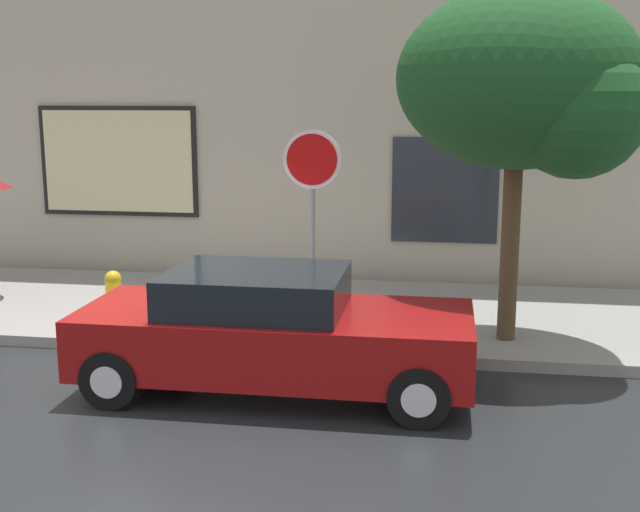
% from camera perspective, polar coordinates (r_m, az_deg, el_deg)
% --- Properties ---
extents(ground_plane, '(60.00, 60.00, 0.00)m').
position_cam_1_polar(ground_plane, '(9.68, -11.75, -8.77)').
color(ground_plane, black).
extents(sidewalk, '(20.00, 4.00, 0.15)m').
position_cam_1_polar(sidewalk, '(12.37, -6.90, -3.79)').
color(sidewalk, gray).
rests_on(sidewalk, ground).
extents(building_facade, '(20.00, 0.67, 7.00)m').
position_cam_1_polar(building_facade, '(14.37, -4.53, 12.10)').
color(building_facade, '#B2A893').
rests_on(building_facade, ground).
extents(parked_car, '(4.38, 1.82, 1.38)m').
position_cam_1_polar(parked_car, '(9.06, -3.44, -5.37)').
color(parked_car, maroon).
rests_on(parked_car, ground).
extents(fire_hydrant, '(0.30, 0.44, 0.76)m').
position_cam_1_polar(fire_hydrant, '(11.52, -14.44, -2.91)').
color(fire_hydrant, yellow).
rests_on(fire_hydrant, sidewalk).
extents(street_tree, '(3.01, 2.56, 4.48)m').
position_cam_1_polar(street_tree, '(10.34, 14.69, 11.65)').
color(street_tree, '#4C3823').
rests_on(street_tree, sidewalk).
extents(stop_sign, '(0.76, 0.10, 2.71)m').
position_cam_1_polar(stop_sign, '(10.42, -0.55, 4.60)').
color(stop_sign, gray).
rests_on(stop_sign, sidewalk).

